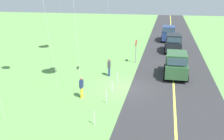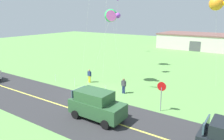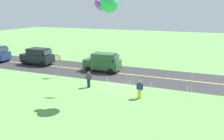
{
  "view_description": "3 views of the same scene",
  "coord_description": "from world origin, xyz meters",
  "px_view_note": "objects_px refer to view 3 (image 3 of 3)",
  "views": [
    {
      "loc": [
        -19.86,
        -3.13,
        7.76
      ],
      "look_at": [
        0.25,
        1.03,
        1.31
      ],
      "focal_mm": 42.27,
      "sensor_mm": 36.0,
      "label": 1
    },
    {
      "loc": [
        13.45,
        -16.48,
        7.94
      ],
      "look_at": [
        1.51,
        1.12,
        2.48
      ],
      "focal_mm": 35.08,
      "sensor_mm": 36.0,
      "label": 2
    },
    {
      "loc": [
        -7.15,
        20.09,
        7.32
      ],
      "look_at": [
        0.57,
        0.54,
        1.63
      ],
      "focal_mm": 35.96,
      "sensor_mm": 36.0,
      "label": 3
    }
  ],
  "objects_px": {
    "car_parked_east_near": "(37,56)",
    "person_adult_near": "(140,89)",
    "kite_red_low": "(108,3)",
    "stop_sign": "(58,61)",
    "car_suv_foreground": "(103,62)",
    "kite_blue_mid": "(102,4)",
    "person_adult_companion": "(89,79)"
  },
  "relations": [
    {
      "from": "car_parked_east_near",
      "to": "person_adult_near",
      "type": "xyz_separation_m",
      "value": [
        -16.13,
        6.76,
        -0.29
      ]
    },
    {
      "from": "kite_red_low",
      "to": "stop_sign",
      "type": "bearing_deg",
      "value": -27.23
    },
    {
      "from": "car_suv_foreground",
      "to": "stop_sign",
      "type": "xyz_separation_m",
      "value": [
        3.62,
        4.09,
        0.65
      ]
    },
    {
      "from": "car_suv_foreground",
      "to": "kite_blue_mid",
      "type": "distance_m",
      "value": 9.11
    },
    {
      "from": "person_adult_companion",
      "to": "person_adult_near",
      "type": "bearing_deg",
      "value": 116.3
    },
    {
      "from": "car_suv_foreground",
      "to": "person_adult_near",
      "type": "relative_size",
      "value": 2.75
    },
    {
      "from": "person_adult_companion",
      "to": "kite_red_low",
      "type": "distance_m",
      "value": 7.81
    },
    {
      "from": "stop_sign",
      "to": "person_adult_companion",
      "type": "distance_m",
      "value": 5.19
    },
    {
      "from": "car_suv_foreground",
      "to": "kite_red_low",
      "type": "xyz_separation_m",
      "value": [
        -4.09,
        8.06,
        6.62
      ]
    },
    {
      "from": "person_adult_companion",
      "to": "kite_red_low",
      "type": "bearing_deg",
      "value": 90.53
    },
    {
      "from": "kite_red_low",
      "to": "car_suv_foreground",
      "type": "bearing_deg",
      "value": -63.06
    },
    {
      "from": "car_suv_foreground",
      "to": "person_adult_companion",
      "type": "height_order",
      "value": "car_suv_foreground"
    },
    {
      "from": "stop_sign",
      "to": "person_adult_companion",
      "type": "bearing_deg",
      "value": 158.62
    },
    {
      "from": "car_suv_foreground",
      "to": "person_adult_near",
      "type": "bearing_deg",
      "value": 133.19
    },
    {
      "from": "stop_sign",
      "to": "person_adult_near",
      "type": "bearing_deg",
      "value": 164.61
    },
    {
      "from": "person_adult_near",
      "to": "kite_red_low",
      "type": "xyz_separation_m",
      "value": [
        2.34,
        1.2,
        6.91
      ]
    },
    {
      "from": "stop_sign",
      "to": "kite_blue_mid",
      "type": "height_order",
      "value": "kite_blue_mid"
    },
    {
      "from": "kite_blue_mid",
      "to": "car_suv_foreground",
      "type": "bearing_deg",
      "value": -66.42
    },
    {
      "from": "stop_sign",
      "to": "person_adult_near",
      "type": "height_order",
      "value": "stop_sign"
    },
    {
      "from": "car_suv_foreground",
      "to": "person_adult_companion",
      "type": "bearing_deg",
      "value": 100.83
    },
    {
      "from": "kite_red_low",
      "to": "kite_blue_mid",
      "type": "relative_size",
      "value": 1.02
    },
    {
      "from": "car_parked_east_near",
      "to": "kite_blue_mid",
      "type": "height_order",
      "value": "kite_blue_mid"
    },
    {
      "from": "kite_red_low",
      "to": "person_adult_near",
      "type": "bearing_deg",
      "value": -152.85
    },
    {
      "from": "car_parked_east_near",
      "to": "stop_sign",
      "type": "distance_m",
      "value": 7.31
    },
    {
      "from": "car_parked_east_near",
      "to": "kite_red_low",
      "type": "distance_m",
      "value": 17.25
    },
    {
      "from": "car_suv_foreground",
      "to": "car_parked_east_near",
      "type": "height_order",
      "value": "same"
    },
    {
      "from": "stop_sign",
      "to": "person_adult_near",
      "type": "relative_size",
      "value": 1.6
    },
    {
      "from": "person_adult_companion",
      "to": "kite_blue_mid",
      "type": "relative_size",
      "value": 0.19
    },
    {
      "from": "car_parked_east_near",
      "to": "stop_sign",
      "type": "xyz_separation_m",
      "value": [
        -6.08,
        3.99,
        0.65
      ]
    },
    {
      "from": "stop_sign",
      "to": "kite_red_low",
      "type": "distance_m",
      "value": 10.53
    },
    {
      "from": "person_adult_companion",
      "to": "stop_sign",
      "type": "bearing_deg",
      "value": -75.37
    },
    {
      "from": "person_adult_companion",
      "to": "car_suv_foreground",
      "type": "bearing_deg",
      "value": -133.16
    }
  ]
}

